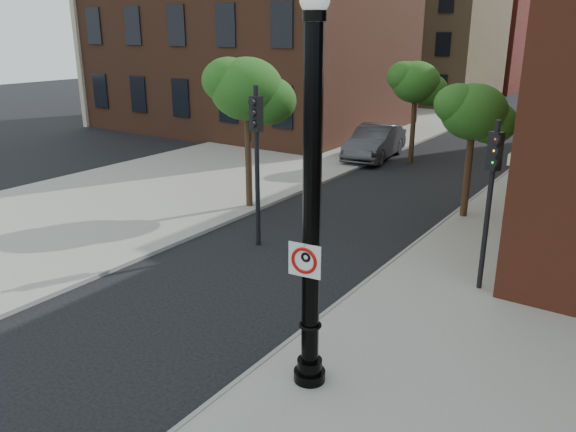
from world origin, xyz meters
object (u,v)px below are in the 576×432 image
Objects in this scene: parked_car at (375,142)px; traffic_signal_left at (256,141)px; no_parking_sign at (305,260)px; traffic_signal_right at (492,180)px; lamppost at (312,222)px.

traffic_signal_left is at bearing -86.72° from parked_car.
no_parking_sign is 0.12× the size of parked_car.
traffic_signal_left is 6.58m from traffic_signal_right.
lamppost reaches higher than parked_car.
parked_car is (-7.53, 18.23, -2.34)m from lamppost.
traffic_signal_right is at bearing 9.84° from traffic_signal_left.
traffic_signal_left is 1.11× the size of traffic_signal_right.
traffic_signal_right is at bearing 75.74° from lamppost.
traffic_signal_left is at bearing -153.53° from traffic_signal_right.
lamppost is 5.88m from traffic_signal_right.
lamppost is 1.60× the size of traffic_signal_right.
parked_car is at bearing 112.46° from lamppost.
traffic_signal_left is (-5.09, 5.36, 0.66)m from no_parking_sign.
parked_car is at bearing 105.54° from no_parking_sign.
lamppost is at bearing -74.80° from parked_car.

